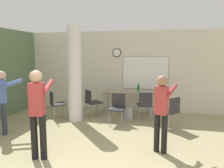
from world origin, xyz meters
TOP-DOWN VIEW (x-y plane):
  - wall_back at (0.01, 5.06)m, footprint 8.00×0.15m
  - support_pillar at (-1.15, 3.42)m, footprint 0.41×0.41m
  - folding_table at (0.25, 4.49)m, footprint 1.58×0.60m
  - bottle_on_table at (0.62, 4.57)m, footprint 0.07×0.07m
  - waste_bin at (0.42, 3.93)m, footprint 0.25×0.25m
  - chair_table_front at (0.15, 3.40)m, footprint 0.46×0.46m
  - chair_table_right at (0.89, 3.93)m, footprint 0.53×0.53m
  - chair_table_left at (-0.80, 3.94)m, footprint 0.62×0.62m
  - chair_mid_room at (1.62, 3.31)m, footprint 0.62×0.62m
  - chair_near_pillar at (-1.82, 3.49)m, footprint 0.62×0.62m
  - person_watching_back at (-2.44, 1.98)m, footprint 0.63×0.58m
  - person_playing_side at (1.38, 1.79)m, footprint 0.49×0.66m
  - person_playing_front at (-0.89, 0.98)m, footprint 0.47×0.66m

SIDE VIEW (x-z plane):
  - waste_bin at x=0.42m, z-range 0.00..0.33m
  - chair_table_front at x=0.15m, z-range 0.08..0.95m
  - chair_table_right at x=0.89m, z-range 0.08..0.95m
  - chair_table_left at x=-0.80m, z-range 0.08..0.95m
  - chair_mid_room at x=1.62m, z-range 0.08..0.95m
  - chair_near_pillar at x=-1.82m, z-range 0.08..0.95m
  - folding_table at x=0.25m, z-range 0.33..1.10m
  - bottle_on_table at x=0.62m, z-range 0.74..1.02m
  - person_playing_side at x=1.38m, z-range 0.14..1.73m
  - person_watching_back at x=-2.44m, z-range 0.14..1.73m
  - person_playing_front at x=-0.89m, z-range 0.15..1.86m
  - wall_back at x=0.01m, z-range 0.00..2.80m
  - support_pillar at x=-1.15m, z-range 0.00..2.80m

